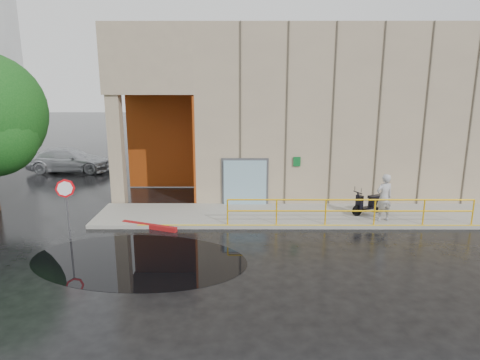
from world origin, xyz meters
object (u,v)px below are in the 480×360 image
object	(u,v)px
person	(384,198)
scooter	(369,198)
stop_sign	(66,195)
red_curb	(149,226)
car_c	(69,160)

from	to	relation	value
person	scooter	size ratio (longest dim) A/B	1.18
stop_sign	red_curb	size ratio (longest dim) A/B	0.93
car_c	stop_sign	bearing A→B (deg)	-157.56
scooter	car_c	distance (m)	18.34
person	stop_sign	distance (m)	12.02
person	car_c	size ratio (longest dim) A/B	0.37
person	scooter	world-z (taller)	person
stop_sign	red_curb	world-z (taller)	stop_sign
person	stop_sign	xyz separation A→B (m)	(-11.90, -1.64, 0.55)
car_c	scooter	bearing A→B (deg)	-117.94
scooter	stop_sign	world-z (taller)	stop_sign
red_curb	car_c	distance (m)	12.53
person	red_curb	xyz separation A→B (m)	(-9.24, -0.53, -1.01)
person	car_c	distance (m)	19.04
person	scooter	distance (m)	0.95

